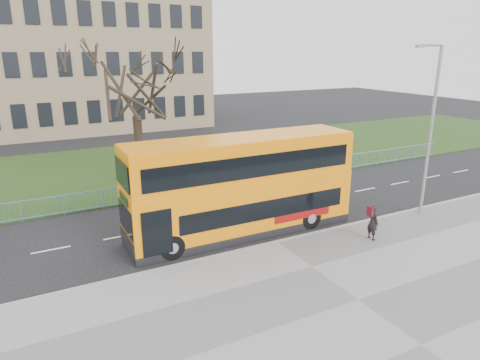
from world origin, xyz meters
TOP-DOWN VIEW (x-y plane):
  - ground at (0.00, 0.00)m, footprint 120.00×120.00m
  - pavement at (0.00, -6.75)m, footprint 80.00×10.50m
  - kerb at (0.00, -1.55)m, footprint 80.00×0.20m
  - grass_verge at (0.00, 14.30)m, footprint 80.00×15.40m
  - guard_railing at (0.00, 6.60)m, footprint 40.00×0.12m
  - bare_tree at (-3.00, 10.00)m, footprint 7.20×7.20m
  - civic_building at (-5.00, 35.00)m, footprint 30.00×15.00m
  - yellow_bus at (-0.75, 0.39)m, footprint 10.78×2.65m
  - pedestrian at (3.94, -3.26)m, footprint 0.40×0.60m
  - street_lamp at (8.47, -2.00)m, footprint 1.79×0.21m

SIDE VIEW (x-z plane):
  - ground at x=0.00m, z-range 0.00..0.00m
  - grass_verge at x=0.00m, z-range 0.00..0.08m
  - pavement at x=0.00m, z-range 0.00..0.12m
  - kerb at x=0.00m, z-range 0.00..0.14m
  - guard_railing at x=0.00m, z-range 0.00..1.10m
  - pedestrian at x=3.94m, z-range 0.12..1.74m
  - yellow_bus at x=-0.75m, z-range 0.16..4.67m
  - street_lamp at x=8.47m, z-range 0.53..8.97m
  - bare_tree at x=-3.00m, z-range 0.08..10.36m
  - civic_building at x=-5.00m, z-range 0.00..14.00m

